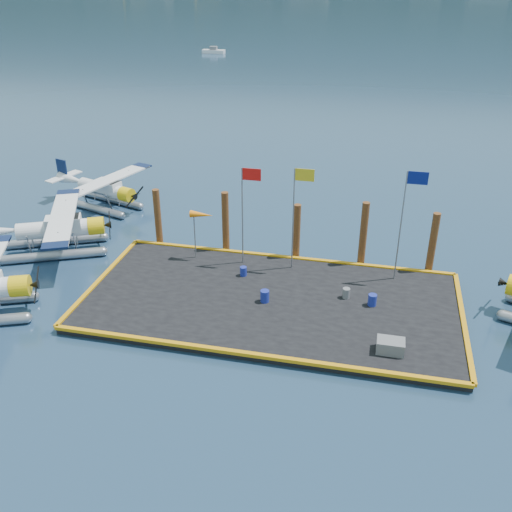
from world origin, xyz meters
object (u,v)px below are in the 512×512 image
at_px(crate, 390,346).
at_px(piling_2, 297,234).
at_px(drum_2, 372,300).
at_px(piling_3, 363,236).
at_px(seaplane_c, 105,191).
at_px(drum_4, 346,293).
at_px(flagpole_blue, 406,210).
at_px(flagpole_red, 246,201).
at_px(piling_4, 432,245).
at_px(piling_0, 158,219).
at_px(drum_5, 243,271).
at_px(windsock, 201,216).
at_px(flagpole_yellow, 297,204).
at_px(seaplane_b, 58,231).
at_px(drum_1, 265,296).
at_px(piling_1, 226,224).

xyz_separation_m(crate, piling_2, (-5.89, 8.74, 1.18)).
xyz_separation_m(drum_2, piling_3, (-0.88, 4.80, 1.43)).
xyz_separation_m(seaplane_c, drum_4, (18.86, -9.70, -0.66)).
relative_size(drum_4, flagpole_blue, 0.09).
distance_m(drum_4, flagpole_red, 7.77).
relative_size(crate, flagpole_blue, 0.20).
relative_size(piling_3, piling_4, 1.07).
bearing_deg(drum_2, piling_4, 56.99).
bearing_deg(seaplane_c, piling_0, 68.10).
relative_size(piling_2, piling_4, 0.95).
bearing_deg(drum_4, drum_5, 169.22).
bearing_deg(drum_2, crate, -75.65).
xyz_separation_m(drum_2, drum_4, (-1.42, 0.46, -0.04)).
xyz_separation_m(windsock, piling_3, (9.53, 1.60, -1.08)).
bearing_deg(flagpole_yellow, piling_4, 11.60).
relative_size(drum_4, crate, 0.44).
height_order(seaplane_b, drum_1, seaplane_b).
distance_m(seaplane_c, flagpole_red, 14.71).
distance_m(seaplane_b, drum_5, 12.44).
bearing_deg(piling_4, windsock, -173.25).
xyz_separation_m(seaplane_b, piling_3, (18.94, 2.07, 0.70)).
distance_m(drum_5, flagpole_yellow, 5.00).
distance_m(seaplane_b, flagpole_blue, 21.39).
bearing_deg(seaplane_c, drum_5, 74.35).
relative_size(seaplane_c, drum_2, 13.46).
relative_size(flagpole_red, piling_4, 1.50).
relative_size(drum_2, crate, 0.50).
xyz_separation_m(seaplane_c, piling_4, (23.40, -5.36, 0.65)).
xyz_separation_m(drum_2, piling_0, (-13.88, 4.80, 1.28)).
xyz_separation_m(drum_4, piling_2, (-3.46, 4.34, 1.21)).
height_order(seaplane_c, windsock, windsock).
height_order(drum_5, crate, crate).
bearing_deg(drum_5, flagpole_blue, 10.29).
height_order(piling_0, piling_1, piling_1).
relative_size(flagpole_red, flagpole_yellow, 0.97).
distance_m(flagpole_yellow, piling_2, 3.07).
height_order(piling_2, piling_3, piling_3).
relative_size(flagpole_yellow, piling_3, 1.44).
bearing_deg(flagpole_blue, piling_1, 171.49).
relative_size(flagpole_yellow, piling_2, 1.63).
bearing_deg(flagpole_yellow, drum_2, -34.43).
height_order(crate, piling_3, piling_3).
bearing_deg(drum_1, piling_1, 123.15).
bearing_deg(crate, piling_4, 76.41).
xyz_separation_m(windsock, piling_0, (-3.47, 1.60, -1.23)).
bearing_deg(flagpole_yellow, flagpole_red, 180.00).
relative_size(seaplane_b, seaplane_c, 1.06).
relative_size(drum_4, flagpole_red, 0.10).
height_order(windsock, piling_3, piling_3).
height_order(drum_5, piling_4, piling_4).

